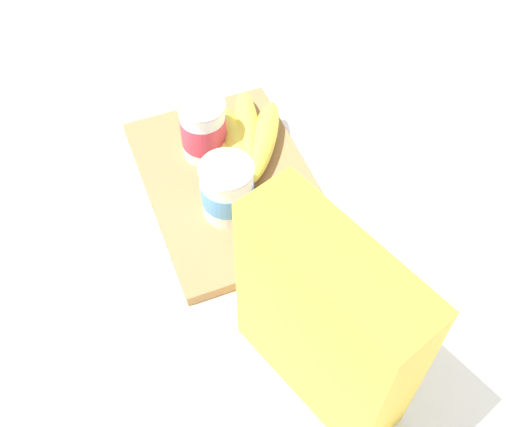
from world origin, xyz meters
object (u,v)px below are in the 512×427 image
(yogurt_cup_back, at_px, (203,129))
(cutting_board, at_px, (229,184))
(banana_bunch, at_px, (239,140))
(yogurt_cup_front, at_px, (227,190))
(cereal_box, at_px, (325,323))

(yogurt_cup_back, bearing_deg, cutting_board, -167.49)
(yogurt_cup_back, bearing_deg, banana_bunch, -104.56)
(yogurt_cup_front, bearing_deg, cutting_board, -20.86)
(yogurt_cup_front, distance_m, banana_bunch, 0.11)
(cereal_box, relative_size, yogurt_cup_front, 2.96)
(cutting_board, xyz_separation_m, banana_bunch, (0.05, -0.03, 0.03))
(cutting_board, height_order, banana_bunch, banana_bunch)
(yogurt_cup_front, relative_size, yogurt_cup_back, 0.91)
(banana_bunch, bearing_deg, cutting_board, 146.45)
(cereal_box, relative_size, yogurt_cup_back, 2.71)
(yogurt_cup_front, distance_m, yogurt_cup_back, 0.11)
(cutting_board, xyz_separation_m, yogurt_cup_back, (0.06, 0.01, 0.05))
(banana_bunch, bearing_deg, yogurt_cup_front, 152.34)
(cereal_box, bearing_deg, yogurt_cup_back, 163.18)
(yogurt_cup_front, xyz_separation_m, banana_bunch, (0.10, -0.05, -0.02))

